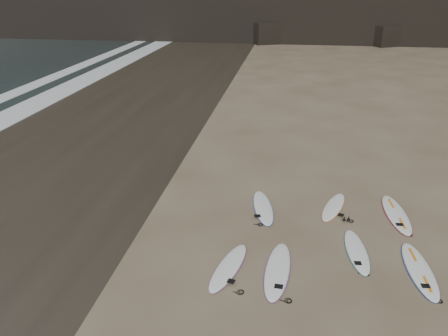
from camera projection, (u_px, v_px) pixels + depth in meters
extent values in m
plane|color=#897559|center=(369.00, 262.00, 12.39)|extent=(240.00, 240.00, 0.00)
cube|color=#383026|center=(88.00, 129.00, 23.24)|extent=(12.00, 200.00, 0.01)
cube|color=black|center=(383.00, 35.00, 51.59)|extent=(4.23, 4.46, 2.33)
cube|color=black|center=(264.00, 32.00, 53.48)|extent=(4.49, 4.76, 2.49)
ellipsoid|color=white|center=(229.00, 267.00, 12.13)|extent=(1.13, 2.47, 0.09)
ellipsoid|color=white|center=(278.00, 270.00, 12.00)|extent=(0.84, 2.74, 0.10)
ellipsoid|color=white|center=(357.00, 251.00, 12.84)|extent=(0.74, 2.38, 0.08)
ellipsoid|color=white|center=(419.00, 270.00, 12.00)|extent=(0.76, 2.70, 0.10)
ellipsoid|color=white|center=(263.00, 207.00, 15.28)|extent=(1.10, 2.60, 0.09)
ellipsoid|color=white|center=(333.00, 207.00, 15.32)|extent=(1.25, 2.34, 0.08)
ellipsoid|color=white|center=(396.00, 214.00, 14.83)|extent=(0.84, 2.79, 0.10)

